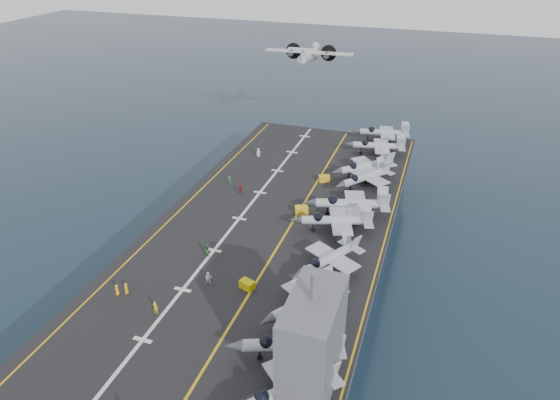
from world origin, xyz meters
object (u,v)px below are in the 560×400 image
(fighter_jet_0, at_px, (288,389))
(tow_cart_a, at_px, (247,285))
(transport_plane, at_px, (309,57))
(island_superstructure, at_px, (313,334))

(fighter_jet_0, xyz_separation_m, tow_cart_a, (-11.10, 16.29, -1.69))
(tow_cart_a, height_order, transport_plane, transport_plane)
(transport_plane, bearing_deg, fighter_jet_0, -75.32)
(island_superstructure, bearing_deg, transport_plane, 106.20)
(island_superstructure, xyz_separation_m, fighter_jet_0, (-1.63, -3.10, -5.22))
(fighter_jet_0, bearing_deg, transport_plane, 104.68)
(island_superstructure, distance_m, tow_cart_a, 19.59)
(fighter_jet_0, relative_size, transport_plane, 0.68)
(fighter_jet_0, distance_m, tow_cart_a, 19.78)
(tow_cart_a, bearing_deg, island_superstructure, -46.03)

